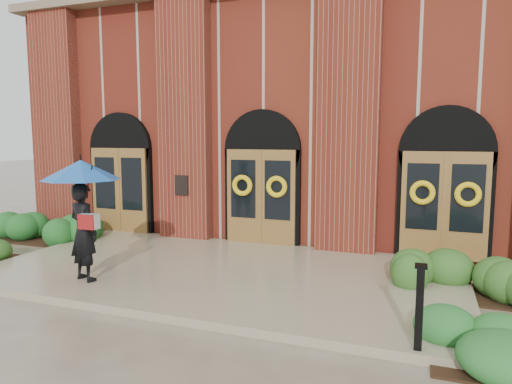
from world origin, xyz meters
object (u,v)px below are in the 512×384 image
at_px(metal_post, 419,305).
at_px(hedge_wall_left, 43,228).
at_px(man_with_umbrella, 82,197).
at_px(hedge_wall_right, 485,278).

bearing_deg(metal_post, hedge_wall_left, 159.91).
bearing_deg(man_with_umbrella, hedge_wall_right, -148.23).
distance_m(man_with_umbrella, hedge_wall_left, 5.19).
xyz_separation_m(metal_post, hedge_wall_left, (-10.30, 3.77, -0.39)).
xyz_separation_m(man_with_umbrella, metal_post, (6.25, -0.86, -1.06)).
bearing_deg(hedge_wall_right, hedge_wall_left, 176.30).
bearing_deg(hedge_wall_left, metal_post, -20.09).
height_order(hedge_wall_left, hedge_wall_right, hedge_wall_left).
distance_m(hedge_wall_left, hedge_wall_right, 11.45).
relative_size(man_with_umbrella, metal_post, 2.04).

